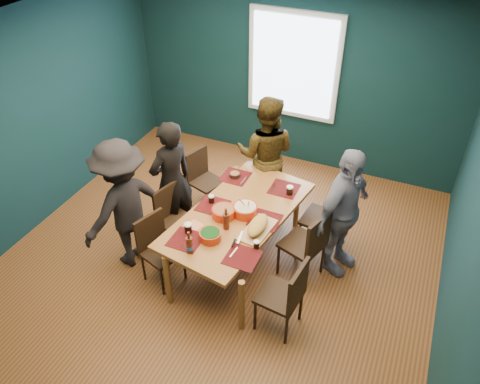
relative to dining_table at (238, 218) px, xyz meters
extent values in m
cube|color=brown|center=(-0.21, -0.04, -0.68)|extent=(5.00, 5.00, 0.01)
cube|color=silver|center=(-0.21, -0.04, 2.03)|extent=(5.00, 5.00, 0.01)
cube|color=#0F2B32|center=(-2.71, -0.04, 0.68)|extent=(0.01, 5.00, 2.70)
cube|color=#0F2B32|center=(2.29, -0.04, 0.68)|extent=(0.01, 5.00, 2.70)
cube|color=#0F2B32|center=(-0.21, 2.46, 0.68)|extent=(5.00, 0.01, 2.70)
cube|color=#0F2B32|center=(-0.21, -2.54, 0.68)|extent=(5.00, 0.01, 2.70)
cube|color=white|center=(-0.21, 2.43, 0.88)|extent=(1.35, 0.06, 1.55)
cube|color=#9F652F|center=(0.00, 0.00, 0.05)|extent=(1.28, 2.09, 0.05)
cylinder|color=#9F652F|center=(-0.43, -0.90, -0.33)|extent=(0.07, 0.07, 0.69)
cylinder|color=#9F652F|center=(0.43, -0.90, -0.33)|extent=(0.07, 0.07, 0.69)
cylinder|color=#9F652F|center=(-0.43, 0.90, -0.33)|extent=(0.07, 0.07, 0.69)
cylinder|color=#9F652F|center=(0.43, 0.90, -0.33)|extent=(0.07, 0.07, 0.69)
cube|color=black|center=(-0.82, 0.80, -0.26)|extent=(0.48, 0.48, 0.04)
cube|color=black|center=(-0.99, 0.85, -0.04)|extent=(0.15, 0.37, 0.42)
cylinder|color=black|center=(-1.03, 0.69, -0.48)|extent=(0.03, 0.03, 0.39)
cylinder|color=black|center=(-0.72, 0.59, -0.48)|extent=(0.03, 0.03, 0.39)
cylinder|color=black|center=(-0.93, 1.00, -0.48)|extent=(0.03, 0.03, 0.39)
cylinder|color=black|center=(-0.62, 0.90, -0.48)|extent=(0.03, 0.03, 0.39)
cube|color=black|center=(-0.76, -0.09, -0.26)|extent=(0.47, 0.47, 0.04)
cube|color=black|center=(-0.93, -0.05, -0.03)|extent=(0.13, 0.38, 0.42)
cylinder|color=black|center=(-0.96, -0.21, -0.47)|extent=(0.03, 0.03, 0.39)
cylinder|color=black|center=(-0.64, -0.29, -0.47)|extent=(0.03, 0.03, 0.39)
cylinder|color=black|center=(-0.88, 0.11, -0.47)|extent=(0.03, 0.03, 0.39)
cylinder|color=black|center=(-0.56, 0.03, -0.47)|extent=(0.03, 0.03, 0.39)
cube|color=black|center=(-0.66, -0.63, -0.26)|extent=(0.49, 0.49, 0.04)
cube|color=black|center=(-0.82, -0.57, -0.03)|extent=(0.16, 0.38, 0.42)
cylinder|color=black|center=(-0.87, -0.73, -0.47)|extent=(0.03, 0.03, 0.40)
cylinder|color=black|center=(-0.56, -0.84, -0.47)|extent=(0.03, 0.03, 0.40)
cylinder|color=black|center=(-0.76, -0.41, -0.47)|extent=(0.03, 0.03, 0.40)
cylinder|color=black|center=(-0.45, -0.52, -0.47)|extent=(0.03, 0.03, 0.40)
cube|color=black|center=(0.82, 0.60, -0.21)|extent=(0.48, 0.48, 0.04)
cube|color=black|center=(1.02, 0.58, 0.05)|extent=(0.09, 0.43, 0.47)
cylinder|color=black|center=(0.62, 0.44, -0.45)|extent=(0.03, 0.03, 0.44)
cylinder|color=black|center=(0.99, 0.40, -0.45)|extent=(0.03, 0.03, 0.44)
cylinder|color=black|center=(0.66, 0.81, -0.45)|extent=(0.03, 0.03, 0.44)
cylinder|color=black|center=(1.03, 0.77, -0.45)|extent=(0.03, 0.03, 0.44)
cube|color=black|center=(0.74, 0.09, -0.21)|extent=(0.54, 0.54, 0.04)
cube|color=black|center=(0.93, 0.03, 0.04)|extent=(0.17, 0.42, 0.47)
cylinder|color=black|center=(0.51, -0.02, -0.45)|extent=(0.03, 0.03, 0.44)
cylinder|color=black|center=(0.86, -0.14, -0.45)|extent=(0.03, 0.03, 0.44)
cylinder|color=black|center=(0.63, 0.32, -0.45)|extent=(0.03, 0.03, 0.44)
cylinder|color=black|center=(0.98, 0.21, -0.45)|extent=(0.03, 0.03, 0.44)
cube|color=black|center=(0.76, -0.70, -0.23)|extent=(0.46, 0.46, 0.04)
cube|color=black|center=(0.94, -0.72, 0.01)|extent=(0.09, 0.41, 0.45)
cylinder|color=black|center=(0.56, -0.86, -0.46)|extent=(0.03, 0.03, 0.42)
cylinder|color=black|center=(0.91, -0.90, -0.46)|extent=(0.03, 0.03, 0.42)
cylinder|color=black|center=(0.60, -0.51, -0.46)|extent=(0.03, 0.03, 0.42)
cylinder|color=black|center=(0.95, -0.55, -0.46)|extent=(0.03, 0.03, 0.42)
imported|color=black|center=(-0.96, 0.17, 0.13)|extent=(0.59, 0.69, 1.60)
imported|color=black|center=(-0.12, 1.16, 0.14)|extent=(0.90, 0.76, 1.63)
imported|color=silver|center=(1.09, 0.39, 0.13)|extent=(0.70, 1.02, 1.61)
imported|color=black|center=(-1.20, -0.48, 0.15)|extent=(0.91, 1.19, 1.63)
cylinder|color=red|center=(-0.13, -0.12, 0.12)|extent=(0.26, 0.26, 0.11)
cylinder|color=#527E2E|center=(-0.13, -0.12, 0.17)|extent=(0.23, 0.23, 0.02)
cylinder|color=red|center=(0.08, 0.01, 0.12)|extent=(0.28, 0.28, 0.11)
cylinder|color=beige|center=(0.08, 0.01, 0.18)|extent=(0.24, 0.24, 0.02)
cylinder|color=tan|center=(0.12, 0.01, 0.22)|extent=(0.08, 0.15, 0.22)
cylinder|color=tan|center=(0.05, 0.01, 0.22)|extent=(0.07, 0.16, 0.22)
cylinder|color=red|center=(-0.09, -0.52, 0.12)|extent=(0.23, 0.23, 0.10)
cylinder|color=#124917|center=(-0.09, -0.52, 0.16)|extent=(0.20, 0.20, 0.02)
cube|color=tan|center=(0.31, -0.19, 0.08)|extent=(0.31, 0.52, 0.02)
ellipsoid|color=gold|center=(0.31, -0.19, 0.15)|extent=(0.22, 0.41, 0.12)
cube|color=silver|center=(0.19, -0.39, 0.10)|extent=(0.05, 0.20, 0.00)
cylinder|color=black|center=(0.17, -0.50, 0.10)|extent=(0.04, 0.11, 0.02)
sphere|color=#186016|center=(0.31, -0.30, 0.15)|extent=(0.04, 0.04, 0.04)
sphere|color=#186016|center=(0.31, -0.19, 0.15)|extent=(0.04, 0.04, 0.04)
sphere|color=#186016|center=(0.31, -0.09, 0.15)|extent=(0.04, 0.04, 0.04)
cylinder|color=black|center=(-0.33, 0.63, 0.10)|extent=(0.13, 0.13, 0.05)
cylinder|color=#527E2E|center=(-0.33, 0.63, 0.12)|extent=(0.11, 0.11, 0.01)
cylinder|color=#4A1A0D|center=(-0.20, -0.77, 0.17)|extent=(0.07, 0.07, 0.19)
cylinder|color=#4A1A0D|center=(-0.20, -0.77, 0.30)|extent=(0.03, 0.03, 0.07)
cylinder|color=#174AA2|center=(-0.20, -0.77, 0.13)|extent=(0.07, 0.07, 0.04)
cylinder|color=#4A1A0D|center=(-0.01, -0.29, 0.17)|extent=(0.07, 0.07, 0.19)
cylinder|color=#4A1A0D|center=(-0.01, -0.29, 0.30)|extent=(0.03, 0.03, 0.08)
cylinder|color=black|center=(-0.36, -0.52, 0.13)|extent=(0.08, 0.08, 0.11)
cylinder|color=silver|center=(-0.36, -0.52, 0.18)|extent=(0.08, 0.08, 0.02)
cylinder|color=black|center=(0.40, -0.45, 0.11)|extent=(0.06, 0.06, 0.09)
cylinder|color=silver|center=(0.40, -0.45, 0.15)|extent=(0.06, 0.06, 0.01)
cylinder|color=black|center=(0.42, 0.56, 0.12)|extent=(0.08, 0.08, 0.11)
cylinder|color=silver|center=(0.42, 0.56, 0.17)|extent=(0.08, 0.08, 0.02)
cylinder|color=black|center=(-0.36, 0.05, 0.12)|extent=(0.07, 0.07, 0.09)
cylinder|color=silver|center=(-0.36, 0.05, 0.16)|extent=(0.07, 0.07, 0.01)
cube|color=#DB765C|center=(0.34, 0.05, 0.07)|extent=(0.16, 0.16, 0.00)
cube|color=#DB765C|center=(-0.35, -0.40, 0.07)|extent=(0.19, 0.19, 0.00)
cube|color=#DB765C|center=(0.38, -0.64, 0.07)|extent=(0.15, 0.15, 0.00)
camera|label=1|loc=(1.65, -3.73, 3.42)|focal=35.00mm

